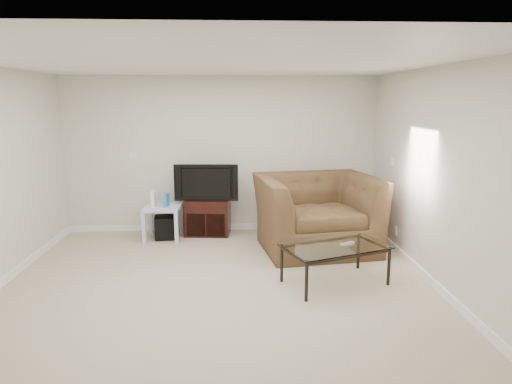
{
  "coord_description": "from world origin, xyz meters",
  "views": [
    {
      "loc": [
        0.21,
        -4.83,
        2.12
      ],
      "look_at": [
        0.5,
        1.2,
        0.9
      ],
      "focal_mm": 32.0,
      "sensor_mm": 36.0,
      "label": 1
    }
  ],
  "objects_px": {
    "tv_stand": "(208,216)",
    "recliner": "(317,200)",
    "television": "(207,181)",
    "coffee_table": "(335,265)",
    "side_table": "(163,222)",
    "subwoofer": "(166,227)"
  },
  "relations": [
    {
      "from": "tv_stand",
      "to": "recliner",
      "type": "xyz_separation_m",
      "value": [
        1.6,
        -0.79,
        0.42
      ]
    },
    {
      "from": "television",
      "to": "coffee_table",
      "type": "distance_m",
      "value": 2.7
    },
    {
      "from": "side_table",
      "to": "subwoofer",
      "type": "xyz_separation_m",
      "value": [
        0.03,
        0.02,
        -0.08
      ]
    },
    {
      "from": "side_table",
      "to": "coffee_table",
      "type": "distance_m",
      "value": 2.95
    },
    {
      "from": "tv_stand",
      "to": "coffee_table",
      "type": "xyz_separation_m",
      "value": [
        1.6,
        -2.1,
        -0.06
      ]
    },
    {
      "from": "tv_stand",
      "to": "television",
      "type": "distance_m",
      "value": 0.58
    },
    {
      "from": "tv_stand",
      "to": "subwoofer",
      "type": "distance_m",
      "value": 0.68
    },
    {
      "from": "television",
      "to": "side_table",
      "type": "bearing_deg",
      "value": -160.2
    },
    {
      "from": "subwoofer",
      "to": "side_table",
      "type": "bearing_deg",
      "value": -148.61
    },
    {
      "from": "side_table",
      "to": "subwoofer",
      "type": "distance_m",
      "value": 0.09
    },
    {
      "from": "recliner",
      "to": "coffee_table",
      "type": "relative_size",
      "value": 1.38
    },
    {
      "from": "television",
      "to": "recliner",
      "type": "height_order",
      "value": "recliner"
    },
    {
      "from": "subwoofer",
      "to": "recliner",
      "type": "xyz_separation_m",
      "value": [
        2.25,
        -0.58,
        0.53
      ]
    },
    {
      "from": "recliner",
      "to": "coffee_table",
      "type": "xyz_separation_m",
      "value": [
        -0.01,
        -1.31,
        -0.48
      ]
    },
    {
      "from": "tv_stand",
      "to": "side_table",
      "type": "height_order",
      "value": "tv_stand"
    },
    {
      "from": "television",
      "to": "side_table",
      "type": "xyz_separation_m",
      "value": [
        -0.67,
        -0.2,
        -0.6
      ]
    },
    {
      "from": "tv_stand",
      "to": "coffee_table",
      "type": "height_order",
      "value": "tv_stand"
    },
    {
      "from": "side_table",
      "to": "coffee_table",
      "type": "xyz_separation_m",
      "value": [
        2.27,
        -1.87,
        -0.03
      ]
    },
    {
      "from": "tv_stand",
      "to": "subwoofer",
      "type": "bearing_deg",
      "value": -156.86
    },
    {
      "from": "side_table",
      "to": "recliner",
      "type": "relative_size",
      "value": 0.33
    },
    {
      "from": "side_table",
      "to": "recliner",
      "type": "bearing_deg",
      "value": -13.88
    },
    {
      "from": "coffee_table",
      "to": "tv_stand",
      "type": "bearing_deg",
      "value": 127.21
    }
  ]
}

